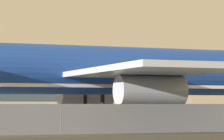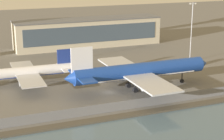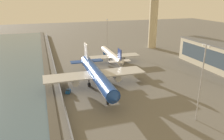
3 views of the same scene
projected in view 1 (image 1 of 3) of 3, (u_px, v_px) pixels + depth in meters
name	position (u px, v px, depth m)	size (l,w,h in m)	color
ground_plane	(15.00, 131.00, 66.25)	(500.00, 500.00, 0.00)	#66635E
shoreline_seawall	(79.00, 139.00, 47.16)	(320.00, 3.00, 0.50)	#474238
perimeter_fence	(61.00, 121.00, 51.41)	(280.00, 0.10, 2.76)	slate
cargo_jet_blue	(116.00, 73.00, 70.16)	(52.72, 44.65, 16.05)	#193D93
baggage_tug	(189.00, 126.00, 58.81)	(3.56, 2.62, 1.80)	#19519E
terminal_building	(20.00, 84.00, 138.83)	(74.83, 15.46, 14.20)	#BCB299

